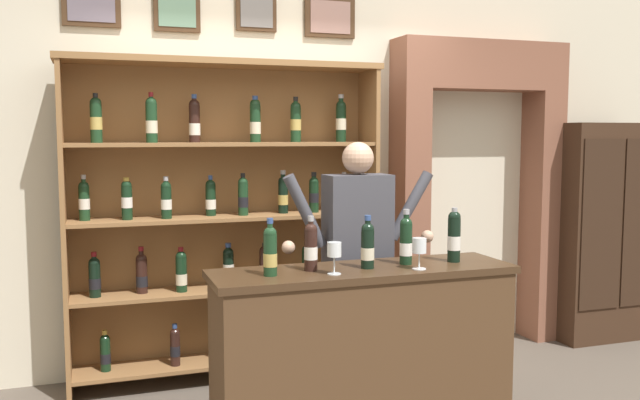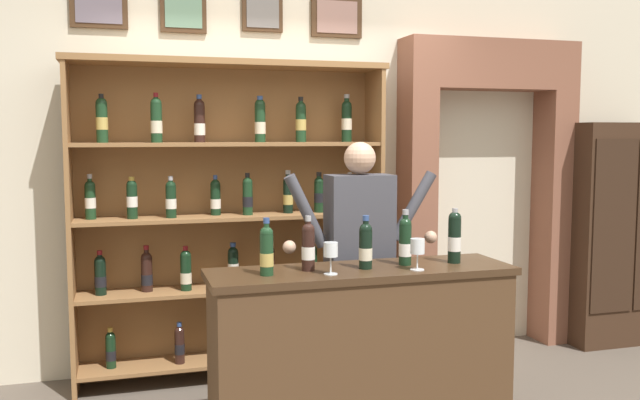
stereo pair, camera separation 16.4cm
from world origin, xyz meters
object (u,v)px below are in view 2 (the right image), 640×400
(tasting_bottle_bianco, at_px, (267,250))
(tasting_bottle_super_tuscan, at_px, (308,246))
(tasting_counter, at_px, (361,354))
(tasting_bottle_riserva, at_px, (405,241))
(tasting_bottle_rosso, at_px, (454,237))
(wine_glass_center, at_px, (331,252))
(wine_shelf, at_px, (230,210))
(wine_glass_right, at_px, (418,248))
(tasting_bottle_chianti, at_px, (366,245))
(side_cabinet, at_px, (616,233))
(shopkeeper, at_px, (359,243))

(tasting_bottle_bianco, distance_m, tasting_bottle_super_tuscan, 0.24)
(tasting_counter, xyz_separation_m, tasting_bottle_riserva, (0.26, 0.02, 0.61))
(tasting_bottle_rosso, relative_size, wine_glass_center, 1.84)
(wine_shelf, bearing_deg, wine_glass_right, -58.82)
(tasting_bottle_riserva, bearing_deg, tasting_bottle_super_tuscan, 179.92)
(tasting_bottle_super_tuscan, relative_size, wine_glass_right, 1.73)
(tasting_bottle_rosso, xyz_separation_m, wine_glass_right, (-0.29, -0.13, -0.03))
(wine_glass_center, height_order, wine_glass_right, wine_glass_right)
(tasting_bottle_chianti, height_order, wine_glass_right, tasting_bottle_chianti)
(tasting_bottle_riserva, relative_size, wine_glass_center, 1.83)
(side_cabinet, relative_size, shopkeeper, 1.08)
(shopkeeper, relative_size, tasting_bottle_riserva, 5.27)
(wine_shelf, relative_size, shopkeeper, 1.33)
(wine_shelf, height_order, side_cabinet, wine_shelf)
(tasting_bottle_rosso, bearing_deg, wine_shelf, 132.55)
(tasting_bottle_super_tuscan, height_order, tasting_bottle_chianti, tasting_bottle_super_tuscan)
(side_cabinet, height_order, tasting_bottle_rosso, side_cabinet)
(shopkeeper, bearing_deg, side_cabinet, 14.10)
(side_cabinet, height_order, tasting_counter, side_cabinet)
(tasting_bottle_bianco, bearing_deg, tasting_bottle_rosso, 1.95)
(wine_glass_center, bearing_deg, wine_glass_right, -2.70)
(tasting_bottle_super_tuscan, distance_m, tasting_bottle_riserva, 0.56)
(shopkeeper, height_order, tasting_bottle_chianti, shopkeeper)
(tasting_bottle_chianti, distance_m, tasting_bottle_riserva, 0.25)
(shopkeeper, relative_size, wine_glass_right, 9.58)
(wine_glass_center, bearing_deg, wine_shelf, 103.79)
(tasting_bottle_riserva, height_order, wine_glass_center, tasting_bottle_riserva)
(shopkeeper, distance_m, tasting_bottle_riserva, 0.49)
(wine_shelf, distance_m, wine_glass_center, 1.33)
(shopkeeper, relative_size, tasting_bottle_super_tuscan, 5.55)
(wine_shelf, relative_size, tasting_bottle_riserva, 6.99)
(tasting_counter, height_order, tasting_bottle_bianco, tasting_bottle_bianco)
(tasting_bottle_bianco, distance_m, wine_glass_center, 0.33)
(side_cabinet, relative_size, tasting_bottle_rosso, 5.70)
(side_cabinet, bearing_deg, wine_shelf, 178.59)
(tasting_bottle_riserva, bearing_deg, tasting_counter, -175.06)
(side_cabinet, height_order, tasting_bottle_super_tuscan, side_cabinet)
(wine_shelf, relative_size, tasting_counter, 1.29)
(tasting_bottle_chianti, relative_size, wine_glass_right, 1.70)
(tasting_bottle_riserva, height_order, wine_glass_right, tasting_bottle_riserva)
(wine_shelf, height_order, wine_glass_right, wine_shelf)
(shopkeeper, bearing_deg, tasting_bottle_chianti, -106.28)
(wine_shelf, bearing_deg, shopkeeper, -44.55)
(tasting_bottle_super_tuscan, relative_size, tasting_bottle_chianti, 1.01)
(shopkeeper, relative_size, tasting_bottle_rosso, 5.26)
(wine_shelf, xyz_separation_m, tasting_bottle_bianco, (-0.01, -1.21, -0.08))
(shopkeeper, height_order, tasting_bottle_rosso, shopkeeper)
(tasting_bottle_super_tuscan, relative_size, wine_glass_center, 1.74)
(tasting_bottle_bianco, xyz_separation_m, tasting_bottle_riserva, (0.79, 0.06, 0.01))
(side_cabinet, bearing_deg, wine_glass_right, -151.85)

